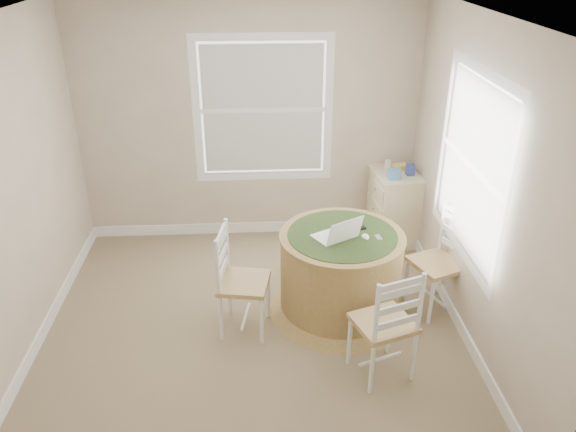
{
  "coord_description": "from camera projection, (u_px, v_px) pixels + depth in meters",
  "views": [
    {
      "loc": [
        0.07,
        -3.94,
        3.1
      ],
      "look_at": [
        0.33,
        0.45,
        0.87
      ],
      "focal_mm": 35.0,
      "sensor_mm": 36.0,
      "label": 1
    }
  ],
  "objects": [
    {
      "name": "tissue_box",
      "position": [
        394.0,
        174.0,
        5.82
      ],
      "size": [
        0.13,
        0.13,
        0.1
      ],
      "primitive_type": "cube",
      "rotation": [
        0.0,
        0.0,
        0.11
      ],
      "color": "#578DC8",
      "rests_on": "corner_chest"
    },
    {
      "name": "room",
      "position": [
        270.0,
        185.0,
        4.47
      ],
      "size": [
        3.64,
        3.64,
        2.64
      ],
      "color": "#8C7658",
      "rests_on": "ground"
    },
    {
      "name": "cup_cream",
      "position": [
        387.0,
        164.0,
        6.08
      ],
      "size": [
        0.07,
        0.07,
        0.09
      ],
      "primitive_type": "cylinder",
      "color": "beige",
      "rests_on": "corner_chest"
    },
    {
      "name": "mouse",
      "position": [
        365.0,
        237.0,
        4.77
      ],
      "size": [
        0.08,
        0.11,
        0.03
      ],
      "primitive_type": "ellipsoid",
      "rotation": [
        0.0,
        0.0,
        0.17
      ],
      "color": "white",
      "rests_on": "round_table"
    },
    {
      "name": "round_table",
      "position": [
        341.0,
        270.0,
        4.98
      ],
      "size": [
        1.27,
        1.27,
        0.78
      ],
      "rotation": [
        0.0,
        0.0,
        0.17
      ],
      "color": "#A18648",
      "rests_on": "ground"
    },
    {
      "name": "box_yellow",
      "position": [
        400.0,
        167.0,
        6.05
      ],
      "size": [
        0.16,
        0.12,
        0.06
      ],
      "primitive_type": "cube",
      "rotation": [
        0.0,
        0.0,
        0.11
      ],
      "color": "#E5C450",
      "rests_on": "corner_chest"
    },
    {
      "name": "keys",
      "position": [
        362.0,
        228.0,
        4.91
      ],
      "size": [
        0.07,
        0.06,
        0.02
      ],
      "primitive_type": "cube",
      "rotation": [
        0.0,
        0.0,
        0.17
      ],
      "color": "black",
      "rests_on": "round_table"
    },
    {
      "name": "box_blue",
      "position": [
        411.0,
        170.0,
        5.9
      ],
      "size": [
        0.09,
        0.09,
        0.12
      ],
      "primitive_type": "cube",
      "rotation": [
        0.0,
        0.0,
        0.11
      ],
      "color": "#314594",
      "rests_on": "corner_chest"
    },
    {
      "name": "chair_right",
      "position": [
        437.0,
        263.0,
        4.98
      ],
      "size": [
        0.53,
        0.54,
        0.95
      ],
      "primitive_type": null,
      "rotation": [
        0.0,
        0.0,
        -1.19
      ],
      "color": "white",
      "rests_on": "ground"
    },
    {
      "name": "chair_near",
      "position": [
        384.0,
        322.0,
        4.23
      ],
      "size": [
        0.53,
        0.52,
        0.95
      ],
      "primitive_type": null,
      "rotation": [
        0.0,
        0.0,
        3.48
      ],
      "color": "white",
      "rests_on": "ground"
    },
    {
      "name": "chair_left",
      "position": [
        244.0,
        282.0,
        4.71
      ],
      "size": [
        0.47,
        0.48,
        0.95
      ],
      "primitive_type": null,
      "rotation": [
        0.0,
        0.0,
        1.4
      ],
      "color": "white",
      "rests_on": "ground"
    },
    {
      "name": "phone",
      "position": [
        378.0,
        238.0,
        4.77
      ],
      "size": [
        0.06,
        0.1,
        0.02
      ],
      "primitive_type": "cube",
      "rotation": [
        0.0,
        0.0,
        0.17
      ],
      "color": "#B7BABF",
      "rests_on": "round_table"
    },
    {
      "name": "corner_chest",
      "position": [
        393.0,
        207.0,
        6.17
      ],
      "size": [
        0.52,
        0.66,
        0.81
      ],
      "rotation": [
        0.0,
        0.0,
        0.11
      ],
      "color": "beige",
      "rests_on": "ground"
    },
    {
      "name": "laptop",
      "position": [
        337.0,
        235.0,
        4.75
      ],
      "size": [
        0.44,
        0.43,
        0.24
      ],
      "rotation": [
        0.0,
        0.0,
        3.66
      ],
      "color": "white",
      "rests_on": "round_table"
    }
  ]
}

